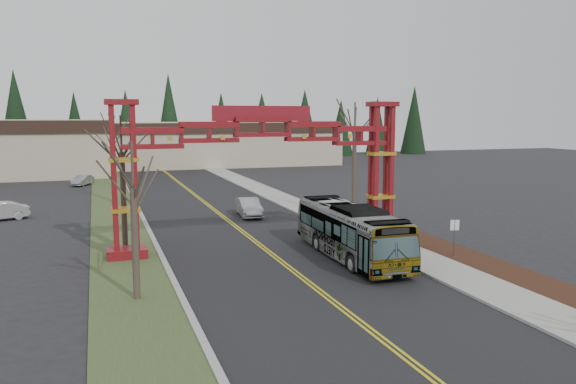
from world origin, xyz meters
name	(u,v)px	position (x,y,z in m)	size (l,w,h in m)	color
ground	(427,375)	(0.00, 0.00, 0.00)	(200.00, 200.00, 0.00)	black
road	(236,227)	(0.00, 25.00, 0.01)	(12.00, 110.00, 0.02)	black
lane_line_left	(234,226)	(-0.12, 25.00, 0.03)	(0.12, 100.00, 0.01)	gold
lane_line_right	(237,226)	(0.12, 25.00, 0.03)	(0.12, 100.00, 0.01)	gold
curb_right	(314,221)	(6.15, 25.00, 0.07)	(0.30, 110.00, 0.15)	#9E9D99
sidewalk_right	(332,219)	(7.60, 25.00, 0.08)	(2.60, 110.00, 0.14)	gray
landscape_strip	(487,265)	(10.20, 10.00, 0.06)	(2.60, 50.00, 0.12)	black
grass_median	(122,233)	(-8.00, 25.00, 0.04)	(4.00, 110.00, 0.08)	#364B25
curb_left	(149,231)	(-6.15, 25.00, 0.07)	(0.30, 110.00, 0.15)	#9E9D99
gateway_arch	(262,150)	(0.00, 18.00, 5.98)	(18.20, 1.60, 8.90)	#5F0C13
retail_building_east	(216,143)	(10.00, 79.95, 3.51)	(38.00, 20.30, 7.00)	#B8A38C
conifer_treeline	(150,125)	(0.25, 92.00, 6.49)	(116.10, 5.60, 13.00)	black
transit_bus	(350,231)	(3.97, 14.00, 1.53)	(2.57, 10.98, 3.06)	#9FA2A6
silver_sedan	(249,207)	(2.02, 28.77, 0.73)	(1.55, 4.45, 1.47)	#A5A8AD
parked_car_far_a	(82,180)	(-11.00, 54.77, 0.61)	(1.29, 3.69, 1.22)	gray
bare_tree_median_near	(133,189)	(-8.00, 10.33, 4.90)	(3.04, 3.04, 6.93)	#382D26
bare_tree_median_mid	(122,153)	(-8.00, 19.82, 5.86)	(3.24, 3.24, 8.04)	#382D26
bare_tree_median_far	(111,139)	(-8.00, 40.15, 5.93)	(3.09, 3.09, 8.02)	#382D26
bare_tree_right_far	(355,131)	(10.00, 26.13, 6.80)	(3.41, 3.41, 9.10)	#382D26
street_sign	(455,231)	(9.62, 12.19, 1.56)	(0.48, 0.20, 2.17)	#3F3F44
barrel_south	(405,234)	(9.16, 16.79, 0.45)	(0.49, 0.49, 0.91)	#D2410B
barrel_mid	(377,227)	(8.58, 19.41, 0.50)	(0.54, 0.54, 0.99)	#D2410B
barrel_north	(365,216)	(9.54, 23.21, 0.50)	(0.54, 0.54, 1.00)	#D2410B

